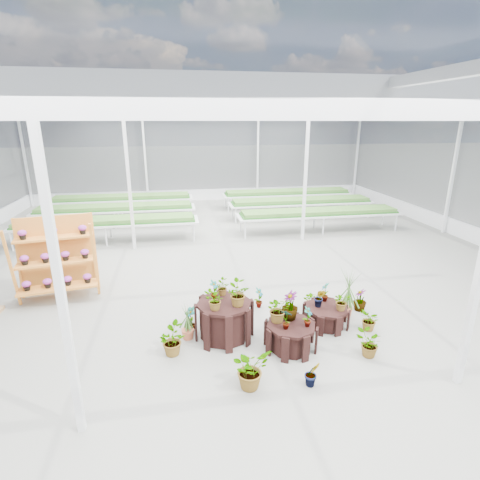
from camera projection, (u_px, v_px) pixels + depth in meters
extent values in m
plane|color=gray|center=(241.00, 293.00, 9.58)|extent=(24.00, 24.00, 0.00)
cylinder|color=black|center=(224.00, 320.00, 7.50)|extent=(1.17, 1.17, 0.78)
cylinder|color=black|center=(290.00, 336.00, 7.17)|extent=(1.23, 1.23, 0.52)
cylinder|color=black|center=(326.00, 316.00, 8.00)|extent=(1.11, 1.11, 0.43)
imported|color=#406A2B|center=(214.00, 290.00, 7.44)|extent=(0.26, 0.27, 0.43)
imported|color=#406A2B|center=(237.00, 294.00, 7.19)|extent=(0.58, 0.59, 0.49)
imported|color=#406A2B|center=(222.00, 287.00, 7.67)|extent=(0.37, 0.39, 0.33)
imported|color=#406A2B|center=(214.00, 300.00, 7.03)|extent=(0.47, 0.46, 0.40)
imported|color=#406A2B|center=(278.00, 309.00, 7.13)|extent=(0.50, 0.45, 0.51)
imported|color=#406A2B|center=(308.00, 317.00, 6.95)|extent=(0.25, 0.26, 0.41)
imported|color=#406A2B|center=(290.00, 305.00, 7.21)|extent=(0.37, 0.37, 0.58)
imported|color=#406A2B|center=(287.00, 319.00, 6.88)|extent=(0.25, 0.25, 0.40)
imported|color=#406A2B|center=(320.00, 298.00, 7.88)|extent=(0.30, 0.29, 0.42)
imported|color=#406A2B|center=(342.00, 301.00, 7.77)|extent=(0.37, 0.33, 0.39)
imported|color=#406A2B|center=(325.00, 292.00, 8.15)|extent=(0.23, 0.27, 0.44)
imported|color=#406A2B|center=(171.00, 340.00, 6.98)|extent=(0.62, 0.66, 0.59)
imported|color=#406A2B|center=(191.00, 319.00, 7.73)|extent=(0.30, 0.36, 0.58)
imported|color=#406A2B|center=(250.00, 369.00, 6.10)|extent=(0.80, 0.78, 0.68)
imported|color=#406A2B|center=(312.00, 374.00, 6.16)|extent=(0.25, 0.21, 0.46)
imported|color=#406A2B|center=(369.00, 344.00, 6.92)|extent=(0.54, 0.49, 0.51)
imported|color=#406A2B|center=(370.00, 320.00, 7.78)|extent=(0.45, 0.49, 0.48)
imported|color=#406A2B|center=(360.00, 300.00, 8.62)|extent=(0.40, 0.40, 0.53)
imported|color=#406A2B|center=(312.00, 301.00, 8.60)|extent=(0.50, 0.45, 0.50)
imported|color=#406A2B|center=(259.00, 298.00, 8.75)|extent=(0.30, 0.32, 0.51)
imported|color=#406A2B|center=(221.00, 303.00, 8.33)|extent=(0.51, 0.51, 0.64)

